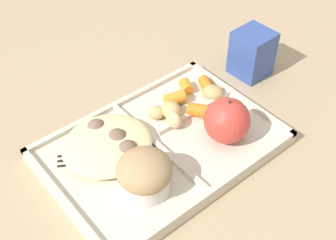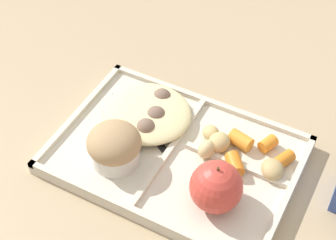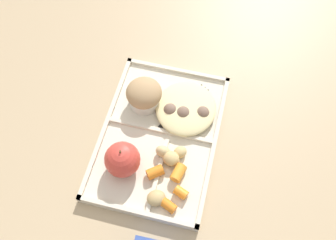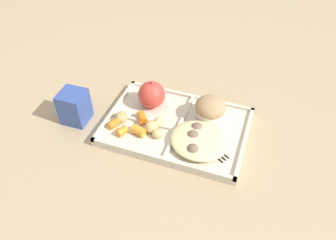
{
  "view_description": "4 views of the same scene",
  "coord_description": "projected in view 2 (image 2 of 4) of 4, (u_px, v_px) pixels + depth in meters",
  "views": [
    {
      "loc": [
        0.29,
        0.36,
        0.5
      ],
      "look_at": [
        -0.02,
        -0.01,
        0.05
      ],
      "focal_mm": 47.03,
      "sensor_mm": 36.0,
      "label": 1
    },
    {
      "loc": [
        -0.22,
        0.44,
        0.62
      ],
      "look_at": [
        0.01,
        -0.0,
        0.08
      ],
      "focal_mm": 57.23,
      "sensor_mm": 36.0,
      "label": 2
    },
    {
      "loc": [
        -0.35,
        -0.1,
        0.74
      ],
      "look_at": [
        0.01,
        -0.02,
        0.07
      ],
      "focal_mm": 40.88,
      "sensor_mm": 36.0,
      "label": 3
    },
    {
      "loc": [
        0.18,
        -0.56,
        0.59
      ],
      "look_at": [
        -0.01,
        -0.05,
        0.07
      ],
      "focal_mm": 35.17,
      "sensor_mm": 36.0,
      "label": 4
    }
  ],
  "objects": [
    {
      "name": "carrot_slice_large",
      "position": [
        268.0,
        144.0,
        0.78
      ],
      "size": [
        0.03,
        0.03,
        0.02
      ],
      "primitive_type": "cylinder",
      "rotation": [
        0.0,
        1.57,
        4.32
      ],
      "color": "orange",
      "rests_on": "lunch_tray"
    },
    {
      "name": "potato_chunk_browned",
      "position": [
        272.0,
        169.0,
        0.74
      ],
      "size": [
        0.04,
        0.05,
        0.02
      ],
      "primitive_type": "ellipsoid",
      "rotation": [
        0.0,
        0.0,
        5.15
      ],
      "color": "tan",
      "rests_on": "lunch_tray"
    },
    {
      "name": "lunch_tray",
      "position": [
        176.0,
        156.0,
        0.78
      ],
      "size": [
        0.35,
        0.24,
        0.02
      ],
      "color": "beige",
      "rests_on": "ground"
    },
    {
      "name": "potato_chunk_large",
      "position": [
        219.0,
        142.0,
        0.78
      ],
      "size": [
        0.04,
        0.04,
        0.03
      ],
      "primitive_type": "ellipsoid",
      "rotation": [
        0.0,
        0.0,
        6.13
      ],
      "color": "tan",
      "rests_on": "lunch_tray"
    },
    {
      "name": "meatball_back",
      "position": [
        162.0,
        98.0,
        0.84
      ],
      "size": [
        0.03,
        0.03,
        0.03
      ],
      "primitive_type": "sphere",
      "color": "#755B4C",
      "rests_on": "lunch_tray"
    },
    {
      "name": "carrot_slice_tilted",
      "position": [
        235.0,
        164.0,
        0.75
      ],
      "size": [
        0.04,
        0.04,
        0.02
      ],
      "primitive_type": "cylinder",
      "rotation": [
        0.0,
        1.57,
        2.24
      ],
      "color": "orange",
      "rests_on": "lunch_tray"
    },
    {
      "name": "bran_muffin",
      "position": [
        114.0,
        146.0,
        0.75
      ],
      "size": [
        0.08,
        0.08,
        0.06
      ],
      "color": "silver",
      "rests_on": "lunch_tray"
    },
    {
      "name": "potato_chunk_wedge",
      "position": [
        207.0,
        149.0,
        0.77
      ],
      "size": [
        0.03,
        0.03,
        0.03
      ],
      "primitive_type": "ellipsoid",
      "rotation": [
        0.0,
        0.0,
        1.48
      ],
      "color": "tan",
      "rests_on": "lunch_tray"
    },
    {
      "name": "potato_chunk_golden",
      "position": [
        211.0,
        133.0,
        0.79
      ],
      "size": [
        0.04,
        0.04,
        0.02
      ],
      "primitive_type": "ellipsoid",
      "rotation": [
        0.0,
        0.0,
        4.0
      ],
      "color": "tan",
      "rests_on": "lunch_tray"
    },
    {
      "name": "meatball_side",
      "position": [
        146.0,
        129.0,
        0.79
      ],
      "size": [
        0.03,
        0.03,
        0.03
      ],
      "primitive_type": "sphere",
      "color": "#755B4C",
      "rests_on": "lunch_tray"
    },
    {
      "name": "green_apple",
      "position": [
        216.0,
        187.0,
        0.7
      ],
      "size": [
        0.07,
        0.07,
        0.08
      ],
      "color": "#C63D33",
      "rests_on": "lunch_tray"
    },
    {
      "name": "plastic_fork",
      "position": [
        137.0,
        116.0,
        0.83
      ],
      "size": [
        0.13,
        0.09,
        0.0
      ],
      "color": "black",
      "rests_on": "lunch_tray"
    },
    {
      "name": "meatball_center",
      "position": [
        156.0,
        116.0,
        0.81
      ],
      "size": [
        0.03,
        0.03,
        0.03
      ],
      "primitive_type": "sphere",
      "color": "#755B4C",
      "rests_on": "lunch_tray"
    },
    {
      "name": "carrot_slice_back",
      "position": [
        284.0,
        159.0,
        0.76
      ],
      "size": [
        0.03,
        0.03,
        0.02
      ],
      "primitive_type": "cylinder",
      "rotation": [
        0.0,
        1.57,
        1.16
      ],
      "color": "orange",
      "rests_on": "lunch_tray"
    },
    {
      "name": "ground",
      "position": [
        175.0,
        160.0,
        0.79
      ],
      "size": [
        6.0,
        6.0,
        0.0
      ],
      "primitive_type": "plane",
      "color": "tan"
    },
    {
      "name": "egg_noodle_pile",
      "position": [
        147.0,
        113.0,
        0.82
      ],
      "size": [
        0.14,
        0.13,
        0.03
      ],
      "primitive_type": "ellipsoid",
      "color": "beige",
      "rests_on": "lunch_tray"
    },
    {
      "name": "carrot_slice_center",
      "position": [
        241.0,
        140.0,
        0.78
      ],
      "size": [
        0.04,
        0.03,
        0.02
      ],
      "primitive_type": "cylinder",
      "rotation": [
        0.0,
        1.57,
        6.04
      ],
      "color": "orange",
      "rests_on": "lunch_tray"
    }
  ]
}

